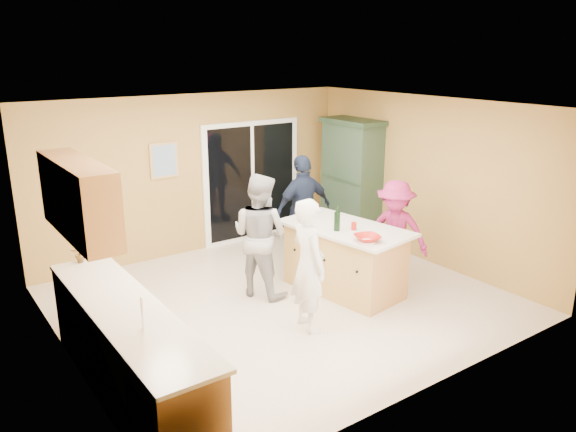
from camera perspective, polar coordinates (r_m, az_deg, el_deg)
floor at (r=7.68m, az=-0.49°, el=-8.61°), size 5.50×5.50×0.00m
ceiling at (r=6.98m, az=-0.54°, el=11.07°), size 5.50×5.00×0.10m
wall_back at (r=9.33m, az=-9.32°, el=4.19°), size 5.50×0.10×2.60m
wall_front at (r=5.47m, az=14.65°, el=-5.14°), size 5.50×0.10×2.60m
wall_left at (r=6.17m, az=-22.06°, el=-3.34°), size 0.10×5.00×2.60m
wall_right at (r=9.03m, az=14.01°, el=3.49°), size 0.10×5.00×2.60m
left_cabinet_run at (r=5.65m, az=-15.42°, el=-13.90°), size 0.65×3.05×1.24m
upper_cabinets at (r=5.85m, az=-20.54°, el=1.70°), size 0.35×1.60×0.75m
sliding_door at (r=9.84m, az=-3.67°, el=3.53°), size 1.90×0.07×2.10m
framed_picture at (r=9.03m, az=-12.49°, el=5.54°), size 0.46×0.04×0.56m
kitchen_island at (r=7.87m, az=5.75°, el=-4.55°), size 1.23×1.92×0.94m
green_hutch at (r=9.92m, az=6.46°, el=3.49°), size 0.61×1.16×2.13m
woman_white at (r=6.68m, az=2.09°, el=-5.00°), size 0.47×0.64×1.63m
woman_grey at (r=7.61m, az=-2.87°, el=-1.98°), size 0.92×1.02×1.70m
woman_navy at (r=8.77m, az=1.56°, el=0.65°), size 1.02×0.43×1.73m
woman_magenta at (r=8.15m, az=10.78°, el=-1.66°), size 0.97×1.13×1.52m
serving_bowl at (r=7.16m, az=8.06°, el=-2.24°), size 0.39×0.39×0.08m
tulip_vase at (r=6.77m, az=-20.50°, el=-3.14°), size 0.18×0.13×0.34m
tumbler_near at (r=7.57m, az=6.71°, el=-1.02°), size 0.08×0.08×0.11m
tumbler_far at (r=7.97m, az=1.99°, el=0.04°), size 0.11×0.11×0.12m
wine_bottle at (r=7.49m, az=5.00°, el=-0.49°), size 0.08×0.08×0.35m
white_plate at (r=7.13m, az=8.06°, el=-2.60°), size 0.25×0.25×0.01m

